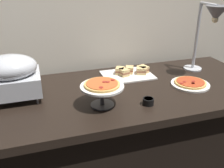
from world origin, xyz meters
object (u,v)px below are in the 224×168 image
chafing_dish (11,75)px  sandwich_platter (130,73)px  pizza_plate_front (190,83)px  pizza_plate_center (102,88)px  sauce_cup_near (148,101)px  heat_lamp (212,21)px

chafing_dish → sandwich_platter: (0.81, 0.13, -0.13)m
pizza_plate_front → pizza_plate_center: size_ratio=1.04×
sauce_cup_near → pizza_plate_center: bearing=164.7°
sandwich_platter → pizza_plate_front: bearing=-41.3°
chafing_dish → sauce_cup_near: size_ratio=5.05×
sandwich_platter → sauce_cup_near: bearing=-97.5°
sauce_cup_near → pizza_plate_front: bearing=23.0°
pizza_plate_center → sauce_cup_near: 0.28m
chafing_dish → heat_lamp: heat_lamp is taller
pizza_plate_front → pizza_plate_center: 0.67m
pizza_plate_center → sauce_cup_near: size_ratio=3.79×
heat_lamp → sauce_cup_near: 0.75m
chafing_dish → pizza_plate_center: bearing=-27.1°
heat_lamp → pizza_plate_front: (-0.19, -0.12, -0.39)m
chafing_dish → pizza_plate_front: chafing_dish is taller
chafing_dish → sauce_cup_near: bearing=-23.2°
heat_lamp → pizza_plate_front: 0.45m
pizza_plate_center → sandwich_platter: 0.51m
sandwich_platter → sauce_cup_near: size_ratio=5.53×
heat_lamp → pizza_plate_center: size_ratio=2.07×
chafing_dish → sauce_cup_near: (0.75, -0.32, -0.13)m
sauce_cup_near → sandwich_platter: bearing=82.5°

